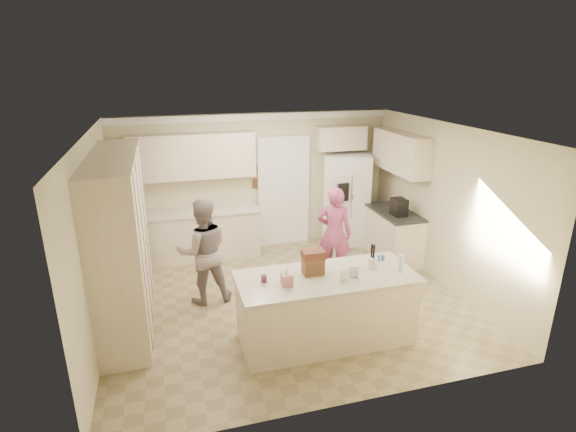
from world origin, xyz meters
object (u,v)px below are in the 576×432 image
object	(u,v)px
teen_girl	(334,233)
teen_boy	(203,251)
coffee_maker	(399,207)
dollhouse_body	(313,266)
tissue_box	(287,280)
refrigerator	(346,199)
utensil_crock	(372,263)
island_base	(326,309)

from	to	relation	value
teen_girl	teen_boy	bearing A→B (deg)	34.08
coffee_maker	dollhouse_body	size ratio (longest dim) A/B	1.15
tissue_box	teen_girl	size ratio (longest dim) A/B	0.09
refrigerator	coffee_maker	world-z (taller)	refrigerator
utensil_crock	teen_girl	world-z (taller)	teen_girl
tissue_box	dollhouse_body	xyz separation A→B (m)	(0.40, 0.20, 0.04)
tissue_box	teen_boy	size ratio (longest dim) A/B	0.09
teen_boy	refrigerator	bearing A→B (deg)	-154.10
refrigerator	tissue_box	world-z (taller)	refrigerator
coffee_maker	teen_boy	distance (m)	3.49
teen_boy	teen_girl	size ratio (longest dim) A/B	1.03
refrigerator	island_base	xyz separation A→B (m)	(-1.57, -3.14, -0.46)
refrigerator	teen_girl	size ratio (longest dim) A/B	1.14
dollhouse_body	teen_girl	xyz separation A→B (m)	(0.91, 1.58, -0.24)
coffee_maker	utensil_crock	world-z (taller)	coffee_maker
island_base	utensil_crock	size ratio (longest dim) A/B	14.67
island_base	tissue_box	world-z (taller)	tissue_box
dollhouse_body	teen_girl	size ratio (longest dim) A/B	0.16
utensil_crock	dollhouse_body	distance (m)	0.80
teen_girl	dollhouse_body	bearing A→B (deg)	88.27
utensil_crock	teen_boy	distance (m)	2.50
utensil_crock	tissue_box	xyz separation A→B (m)	(-1.20, -0.15, -0.00)
teen_girl	coffee_maker	bearing A→B (deg)	-141.92
dollhouse_body	teen_girl	distance (m)	1.84
coffee_maker	teen_girl	size ratio (longest dim) A/B	0.19
coffee_maker	utensil_crock	distance (m)	2.32
island_base	teen_boy	xyz separation A→B (m)	(-1.41, 1.46, 0.37)
coffee_maker	utensil_crock	xyz separation A→B (m)	(-1.40, -1.85, -0.07)
coffee_maker	teen_girl	distance (m)	1.34
refrigerator	dollhouse_body	size ratio (longest dim) A/B	6.92
island_base	teen_boy	distance (m)	2.06
dollhouse_body	teen_boy	bearing A→B (deg)	132.83
refrigerator	tissue_box	xyz separation A→B (m)	(-2.12, -3.24, 0.10)
coffee_maker	dollhouse_body	world-z (taller)	coffee_maker
coffee_maker	teen_boy	world-z (taller)	teen_boy
refrigerator	tissue_box	distance (m)	3.87
utensil_crock	teen_boy	size ratio (longest dim) A/B	0.09
tissue_box	teen_girl	world-z (taller)	teen_girl
tissue_box	dollhouse_body	distance (m)	0.45
tissue_box	teen_boy	bearing A→B (deg)	118.84
teen_boy	coffee_maker	bearing A→B (deg)	-176.20
island_base	teen_boy	size ratio (longest dim) A/B	1.35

